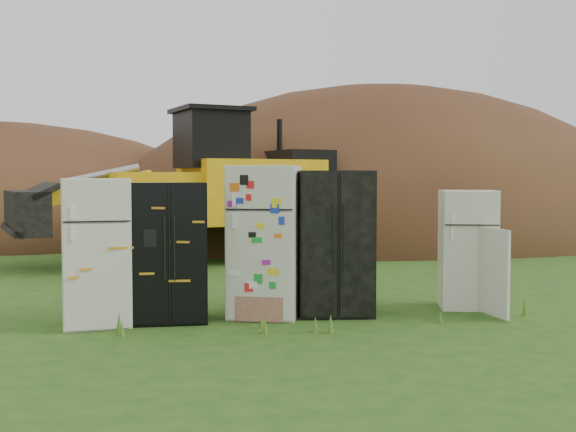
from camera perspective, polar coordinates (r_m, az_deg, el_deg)
name	(u,v)px	position (r m, az deg, el deg)	size (l,w,h in m)	color
ground	(300,315)	(9.37, 0.94, -7.84)	(120.00, 120.00, 0.00)	#204C14
fridge_leftmost	(96,252)	(8.93, -14.95, -2.77)	(0.78, 0.75, 1.76)	silver
fridge_black_side	(170,252)	(9.00, -9.33, -2.83)	(0.89, 0.70, 1.71)	black
fridge_sticker	(265,241)	(9.18, -1.86, -2.01)	(0.86, 0.79, 1.92)	silver
fridge_dark_mid	(335,243)	(9.34, 3.72, -2.12)	(0.95, 0.77, 1.86)	black
fridge_open_door	(468,249)	(10.10, 14.00, -2.56)	(0.73, 0.67, 1.60)	silver
wheel_loader	(174,185)	(15.13, -9.00, 2.42)	(6.70, 2.72, 3.24)	yellow
dirt_mound_right	(384,238)	(21.63, 7.58, -1.70)	(16.42, 12.04, 8.96)	#3F2314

